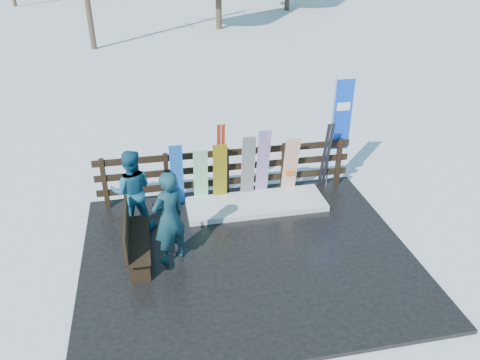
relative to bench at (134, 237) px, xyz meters
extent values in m
plane|color=white|center=(2.01, -0.21, -0.60)|extent=(700.00, 700.00, 0.00)
cube|color=black|center=(2.01, -0.21, -0.56)|extent=(6.00, 5.00, 0.08)
cube|color=black|center=(-0.59, 1.99, 0.06)|extent=(0.10, 0.10, 1.15)
cube|color=black|center=(0.71, 1.99, 0.06)|extent=(0.10, 0.10, 1.15)
cube|color=black|center=(2.01, 1.99, 0.06)|extent=(0.10, 0.10, 1.15)
cube|color=black|center=(3.31, 1.99, 0.06)|extent=(0.10, 0.10, 1.15)
cube|color=black|center=(4.61, 1.99, 0.06)|extent=(0.10, 0.10, 1.15)
cube|color=black|center=(2.01, 1.99, -0.17)|extent=(5.60, 0.05, 0.14)
cube|color=black|center=(2.01, 1.99, 0.18)|extent=(5.60, 0.05, 0.14)
cube|color=black|center=(2.01, 1.99, 0.53)|extent=(5.60, 0.05, 0.14)
cube|color=white|center=(2.55, 1.39, -0.46)|extent=(2.98, 1.00, 0.12)
cube|color=black|center=(0.07, 0.00, -0.07)|extent=(0.40, 1.50, 0.06)
cube|color=black|center=(0.07, -0.60, -0.29)|extent=(0.34, 0.06, 0.45)
cube|color=black|center=(0.07, 0.60, -0.29)|extent=(0.34, 0.06, 0.45)
cube|color=black|center=(-0.11, 0.00, 0.20)|extent=(0.05, 1.50, 0.50)
cube|color=blue|center=(0.92, 1.77, 0.22)|extent=(0.27, 0.23, 1.47)
cube|color=white|center=(1.42, 1.77, 0.14)|extent=(0.30, 0.25, 1.31)
cube|color=yellow|center=(1.83, 1.77, 0.18)|extent=(0.30, 0.19, 1.39)
cube|color=silver|center=(2.77, 1.77, 0.31)|extent=(0.27, 0.30, 1.65)
cube|color=black|center=(2.45, 1.77, 0.25)|extent=(0.29, 0.24, 1.53)
cube|color=white|center=(3.40, 1.77, 0.19)|extent=(0.32, 0.28, 1.42)
cube|color=#A12913|center=(1.82, 1.84, 0.40)|extent=(0.08, 0.34, 1.83)
cube|color=#A12913|center=(1.91, 1.84, 0.40)|extent=(0.07, 0.34, 1.83)
cube|color=black|center=(4.19, 1.84, 0.32)|extent=(0.08, 0.33, 1.67)
cube|color=black|center=(4.28, 1.84, 0.32)|extent=(0.08, 0.33, 1.67)
cylinder|color=silver|center=(4.39, 2.04, 0.78)|extent=(0.04, 0.04, 2.60)
cube|color=blue|center=(4.61, 2.04, 1.18)|extent=(0.42, 0.02, 1.60)
imported|color=#195450|center=(0.64, -0.09, 0.37)|extent=(0.78, 0.71, 1.78)
imported|color=navy|center=(0.00, 1.09, 0.33)|extent=(0.85, 0.68, 1.68)
camera|label=1|loc=(0.51, -6.99, 4.81)|focal=35.00mm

